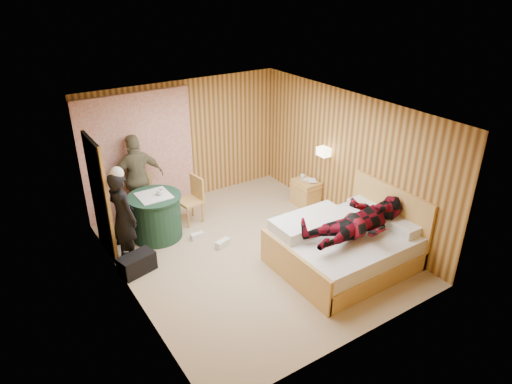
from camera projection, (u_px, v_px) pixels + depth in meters
floor at (251, 251)px, 7.89m from camera, size 4.20×5.00×0.01m
ceiling at (250, 111)px, 6.79m from camera, size 4.20×5.00×0.01m
wall_back at (185, 142)px, 9.23m from camera, size 4.20×0.02×2.50m
wall_left at (123, 222)px, 6.32m from camera, size 0.02×5.00×2.50m
wall_right at (347, 160)px, 8.37m from camera, size 0.02×5.00×2.50m
curtain at (139, 155)px, 8.71m from camera, size 2.20×0.08×2.40m
doorway at (100, 197)px, 7.49m from camera, size 0.06×0.90×2.05m
wall_lamp at (324, 152)px, 8.60m from camera, size 0.26×0.24×0.16m
bed at (345, 245)px, 7.45m from camera, size 2.17×1.71×1.17m
nightstand at (306, 193)px, 9.34m from camera, size 0.41×0.56×0.54m
round_table at (156, 216)px, 8.16m from camera, size 0.95×0.95×0.84m
chair_far at (142, 195)px, 8.68m from camera, size 0.54×0.54×0.93m
chair_near at (193, 196)px, 8.65m from camera, size 0.47×0.47×0.91m
duffel_bag at (137, 264)px, 7.29m from camera, size 0.62×0.43×0.32m
sneaker_left at (223, 243)px, 8.01m from camera, size 0.30×0.19×0.13m
sneaker_right at (197, 236)px, 8.25m from camera, size 0.25×0.10×0.11m
woman_standing at (123, 218)px, 7.33m from camera, size 0.53×0.67×1.61m
man_at_table at (138, 178)px, 8.56m from camera, size 1.02×0.43×1.72m
man_on_bed at (361, 214)px, 6.99m from camera, size 0.86×0.67×1.77m
book_lower at (308, 181)px, 9.19m from camera, size 0.26×0.28×0.02m
book_upper at (308, 181)px, 9.18m from camera, size 0.26×0.28×0.02m
cup_nightstand at (302, 177)px, 9.31m from camera, size 0.13×0.13×0.09m
cup_table at (160, 192)px, 7.96m from camera, size 0.14×0.14×0.10m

